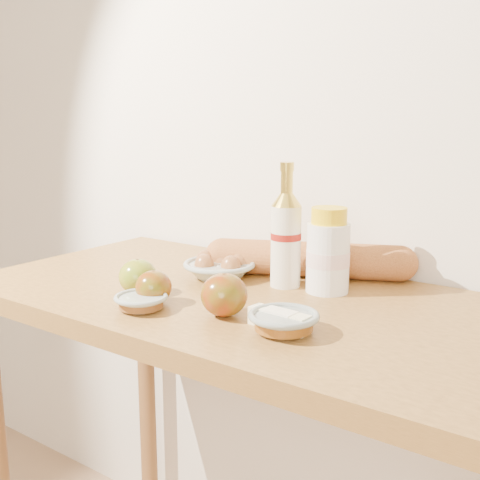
% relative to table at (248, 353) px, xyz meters
% --- Properties ---
extents(back_wall, '(3.50, 0.02, 2.60)m').
position_rel_table_xyz_m(back_wall, '(0.00, 0.33, 0.52)').
color(back_wall, silver).
rests_on(back_wall, ground).
extents(table, '(1.20, 0.60, 0.90)m').
position_rel_table_xyz_m(table, '(0.00, 0.00, 0.00)').
color(table, '#A47435').
rests_on(table, ground).
extents(bourbon_bottle, '(0.07, 0.07, 0.26)m').
position_rel_table_xyz_m(bourbon_bottle, '(0.02, 0.10, 0.23)').
color(bourbon_bottle, beige).
rests_on(bourbon_bottle, table).
extents(cream_bottle, '(0.12, 0.12, 0.18)m').
position_rel_table_xyz_m(cream_bottle, '(0.11, 0.12, 0.20)').
color(cream_bottle, white).
rests_on(cream_bottle, table).
extents(egg_bowl, '(0.21, 0.21, 0.06)m').
position_rel_table_xyz_m(egg_bowl, '(-0.13, 0.08, 0.15)').
color(egg_bowl, '#98A5A0').
rests_on(egg_bowl, table).
extents(baguette, '(0.47, 0.27, 0.08)m').
position_rel_table_xyz_m(baguette, '(0.03, 0.20, 0.16)').
color(baguette, '#BC7239').
rests_on(baguette, table).
extents(apple_yellowgreen, '(0.10, 0.10, 0.07)m').
position_rel_table_xyz_m(apple_yellowgreen, '(-0.19, -0.12, 0.16)').
color(apple_yellowgreen, olive).
rests_on(apple_yellowgreen, table).
extents(apple_redgreen_front, '(0.07, 0.07, 0.07)m').
position_rel_table_xyz_m(apple_redgreen_front, '(-0.12, -0.15, 0.16)').
color(apple_redgreen_front, '#950A08').
rests_on(apple_redgreen_front, table).
extents(apple_redgreen_right, '(0.11, 0.11, 0.08)m').
position_rel_table_xyz_m(apple_redgreen_right, '(0.03, -0.13, 0.16)').
color(apple_redgreen_right, '#970808').
rests_on(apple_redgreen_right, table).
extents(sugar_bowl, '(0.12, 0.12, 0.03)m').
position_rel_table_xyz_m(sugar_bowl, '(-0.11, -0.19, 0.14)').
color(sugar_bowl, '#98A5A0').
rests_on(sugar_bowl, table).
extents(syrup_bowl, '(0.16, 0.16, 0.03)m').
position_rel_table_xyz_m(syrup_bowl, '(0.17, -0.14, 0.14)').
color(syrup_bowl, gray).
rests_on(syrup_bowl, table).
extents(butter_stick, '(0.11, 0.04, 0.03)m').
position_rel_table_xyz_m(butter_stick, '(0.15, -0.13, 0.14)').
color(butter_stick, '#FFF8C5').
rests_on(butter_stick, table).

